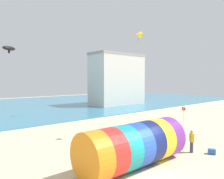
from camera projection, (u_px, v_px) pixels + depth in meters
ground_plane at (163, 179)px, 11.56m from camera, size 120.00×120.00×0.00m
giant_inflatable_tube at (134, 145)px, 13.13m from camera, size 7.23×2.68×2.65m
kite_handler at (192, 141)px, 15.74m from camera, size 0.39×0.42×1.63m
kite_yellow_delta at (138, 35)px, 19.02m from camera, size 0.59×0.55×1.03m
kite_black_parafoil at (9, 48)px, 17.37m from camera, size 1.24×0.87×0.61m
promenade_building at (117, 79)px, 45.99m from camera, size 11.66×5.46×10.76m
beach_flag at (185, 110)px, 19.90m from camera, size 0.47×0.36×2.80m
cooler_box at (212, 152)px, 15.42m from camera, size 0.55×0.63×0.36m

